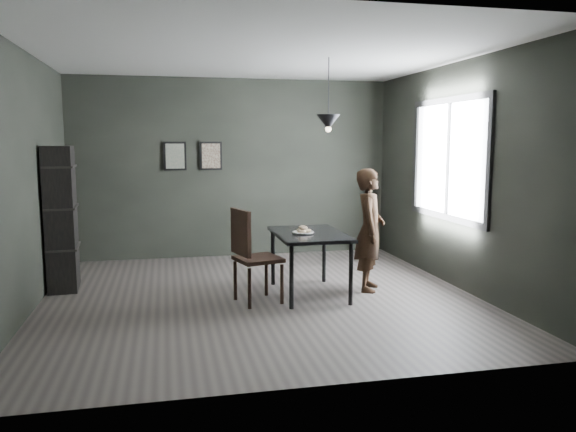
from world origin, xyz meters
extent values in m
plane|color=#383330|center=(0.00, 0.00, 0.00)|extent=(5.00, 5.00, 0.00)
cube|color=black|center=(0.00, 2.50, 1.40)|extent=(5.00, 0.10, 2.80)
cube|color=silver|center=(0.00, 0.00, 2.80)|extent=(5.00, 5.00, 0.02)
cube|color=white|center=(2.48, 0.20, 1.60)|extent=(0.02, 1.80, 1.40)
cube|color=black|center=(2.47, 0.20, 1.60)|extent=(0.04, 1.96, 1.56)
cube|color=black|center=(0.60, 0.00, 0.73)|extent=(0.80, 1.20, 0.04)
cylinder|color=black|center=(0.26, -0.54, 0.35)|extent=(0.05, 0.05, 0.71)
cylinder|color=black|center=(0.94, -0.54, 0.35)|extent=(0.05, 0.05, 0.71)
cylinder|color=black|center=(0.26, 0.54, 0.35)|extent=(0.05, 0.05, 0.71)
cylinder|color=black|center=(0.94, 0.54, 0.35)|extent=(0.05, 0.05, 0.71)
cylinder|color=white|center=(0.51, -0.04, 0.76)|extent=(0.23, 0.23, 0.01)
torus|color=beige|center=(0.56, -0.05, 0.78)|extent=(0.11, 0.11, 0.04)
torus|color=beige|center=(0.50, 0.00, 0.78)|extent=(0.11, 0.11, 0.04)
torus|color=beige|center=(0.49, -0.08, 0.78)|extent=(0.11, 0.11, 0.04)
torus|color=beige|center=(0.51, -0.04, 0.82)|extent=(0.13, 0.13, 0.05)
imported|color=black|center=(1.37, 0.04, 0.75)|extent=(0.55, 0.65, 1.50)
cube|color=black|center=(-0.05, -0.19, 0.50)|extent=(0.58, 0.58, 0.04)
cube|color=black|center=(-0.25, -0.25, 0.82)|extent=(0.17, 0.46, 0.51)
cylinder|color=black|center=(-0.19, -0.44, 0.23)|extent=(0.04, 0.04, 0.46)
cylinder|color=black|center=(0.20, -0.33, 0.23)|extent=(0.04, 0.04, 0.46)
cylinder|color=black|center=(-0.30, -0.05, 0.23)|extent=(0.04, 0.04, 0.46)
cylinder|color=black|center=(0.09, 0.06, 0.23)|extent=(0.04, 0.04, 0.46)
cube|color=black|center=(-2.32, 0.89, 0.89)|extent=(0.37, 0.61, 1.77)
cylinder|color=black|center=(0.85, 0.10, 2.42)|extent=(0.01, 0.01, 0.75)
cone|color=black|center=(0.85, 0.10, 2.05)|extent=(0.28, 0.28, 0.18)
sphere|color=#FFE0B2|center=(0.85, 0.10, 1.97)|extent=(0.07, 0.07, 0.07)
cube|color=black|center=(-0.90, 2.47, 1.60)|extent=(0.34, 0.03, 0.44)
cube|color=#445F4E|center=(-0.90, 2.45, 1.60)|extent=(0.28, 0.01, 0.38)
cube|color=black|center=(-0.35, 2.47, 1.60)|extent=(0.34, 0.03, 0.44)
cube|color=#51372E|center=(-0.35, 2.45, 1.60)|extent=(0.28, 0.01, 0.38)
camera|label=1|loc=(-1.06, -6.37, 1.83)|focal=35.00mm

